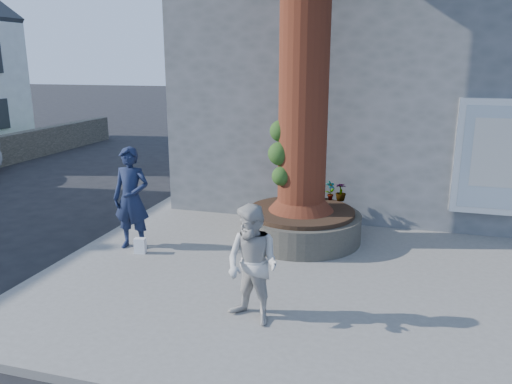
# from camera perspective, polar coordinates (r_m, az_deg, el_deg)

# --- Properties ---
(ground) EXTENTS (120.00, 120.00, 0.00)m
(ground) POSITION_cam_1_polar(r_m,az_deg,el_deg) (8.19, -3.29, -10.30)
(ground) COLOR black
(ground) RESTS_ON ground
(pavement) EXTENTS (9.00, 8.00, 0.12)m
(pavement) POSITION_cam_1_polar(r_m,az_deg,el_deg) (8.75, 8.34, -8.33)
(pavement) COLOR slate
(pavement) RESTS_ON ground
(yellow_line) EXTENTS (0.10, 30.00, 0.01)m
(yellow_line) POSITION_cam_1_polar(r_m,az_deg,el_deg) (10.32, -17.67, -5.58)
(yellow_line) COLOR yellow
(yellow_line) RESTS_ON ground
(stone_shop) EXTENTS (10.30, 8.30, 6.30)m
(stone_shop) POSITION_cam_1_polar(r_m,az_deg,el_deg) (14.20, 16.48, 12.92)
(stone_shop) COLOR #55595B
(stone_shop) RESTS_ON ground
(planter) EXTENTS (2.30, 2.30, 0.60)m
(planter) POSITION_cam_1_polar(r_m,az_deg,el_deg) (9.65, 5.11, -3.76)
(planter) COLOR black
(planter) RESTS_ON pavement
(man) EXTENTS (0.70, 0.48, 1.88)m
(man) POSITION_cam_1_polar(r_m,az_deg,el_deg) (9.29, -14.05, -0.73)
(man) COLOR #141C38
(man) RESTS_ON pavement
(woman) EXTENTS (0.94, 0.85, 1.59)m
(woman) POSITION_cam_1_polar(r_m,az_deg,el_deg) (6.50, -0.41, -8.34)
(woman) COLOR #B4B1AC
(woman) RESTS_ON pavement
(shopping_bag) EXTENTS (0.22, 0.15, 0.28)m
(shopping_bag) POSITION_cam_1_polar(r_m,az_deg,el_deg) (9.22, -13.10, -6.00)
(shopping_bag) COLOR white
(shopping_bag) RESTS_ON pavement
(plant_a) EXTENTS (0.25, 0.25, 0.39)m
(plant_a) POSITION_cam_1_polar(r_m,az_deg,el_deg) (10.25, 8.50, 0.18)
(plant_a) COLOR gray
(plant_a) RESTS_ON planter
(plant_b) EXTENTS (0.29, 0.29, 0.38)m
(plant_b) POSITION_cam_1_polar(r_m,az_deg,el_deg) (10.28, 7.10, 0.25)
(plant_b) COLOR gray
(plant_b) RESTS_ON planter
(plant_c) EXTENTS (0.23, 0.23, 0.37)m
(plant_c) POSITION_cam_1_polar(r_m,az_deg,el_deg) (10.23, 9.67, 0.03)
(plant_c) COLOR gray
(plant_c) RESTS_ON planter
(plant_d) EXTENTS (0.26, 0.28, 0.26)m
(plant_d) POSITION_cam_1_polar(r_m,az_deg,el_deg) (10.30, 6.91, -0.07)
(plant_d) COLOR gray
(plant_d) RESTS_ON planter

